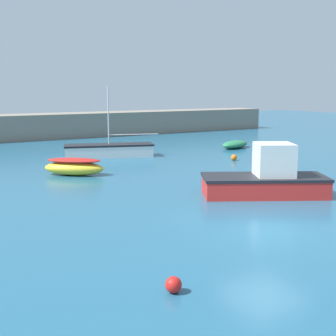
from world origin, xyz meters
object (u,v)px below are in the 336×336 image
Objects in this scene: fishing_dinghy_green at (277,152)px; motorboat_grey_hull at (267,179)px; sailboat_twin_hulled at (109,150)px; mooring_buoy_red at (174,285)px; rowboat_white_midwater at (235,144)px; mooring_buoy_orange at (234,157)px; rowboat_with_red_cover at (74,167)px.

motorboat_grey_hull is at bearing -84.10° from fishing_dinghy_green.
sailboat_twin_hulled is 16.36× the size of mooring_buoy_red.
sailboat_twin_hulled is 1.93× the size of rowboat_white_midwater.
rowboat_white_midwater is 6.12m from mooring_buoy_orange.
rowboat_with_red_cover reaches higher than mooring_buoy_orange.
sailboat_twin_hulled reaches higher than fishing_dinghy_green.
rowboat_white_midwater is (14.08, 4.40, -0.16)m from rowboat_with_red_cover.
mooring_buoy_orange is at bearing 156.24° from sailboat_twin_hulled.
rowboat_with_red_cover is at bearing 78.68° from mooring_buoy_red.
sailboat_twin_hulled is at bearing -160.35° from fishing_dinghy_green.
mooring_buoy_orange is 19.40m from mooring_buoy_red.
motorboat_grey_hull reaches higher than mooring_buoy_red.
mooring_buoy_orange is (4.88, 8.24, -0.53)m from motorboat_grey_hull.
sailboat_twin_hulled is at bearing 137.81° from mooring_buoy_orange.
motorboat_grey_hull is 9.59m from mooring_buoy_orange.
rowboat_with_red_cover is at bearing 69.05° from sailboat_twin_hulled.
rowboat_white_midwater is at bearing -122.67° from rowboat_with_red_cover.
rowboat_white_midwater is (0.64, 5.08, -0.03)m from fishing_dinghy_green.
motorboat_grey_hull reaches higher than rowboat_white_midwater.
mooring_buoy_red is (-7.12, -19.73, -0.24)m from sailboat_twin_hulled.
mooring_buoy_red is at bearing 118.63° from rowboat_with_red_cover.
fishing_dinghy_green reaches higher than rowboat_white_midwater.
fishing_dinghy_green is at bearing -6.09° from mooring_buoy_orange.
sailboat_twin_hulled is (-9.24, 5.78, 0.11)m from fishing_dinghy_green.
sailboat_twin_hulled is 1.11× the size of motorboat_grey_hull.
mooring_buoy_red is at bearing -132.55° from mooring_buoy_orange.
rowboat_white_midwater is at bearing -95.47° from motorboat_grey_hull.
rowboat_white_midwater is at bearing 48.21° from mooring_buoy_red.
motorboat_grey_hull is (-8.12, -7.90, 0.40)m from fishing_dinghy_green.
rowboat_white_midwater is 15.66m from motorboat_grey_hull.
sailboat_twin_hulled reaches higher than rowboat_white_midwater.
rowboat_with_red_cover is 1.01× the size of rowboat_white_midwater.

